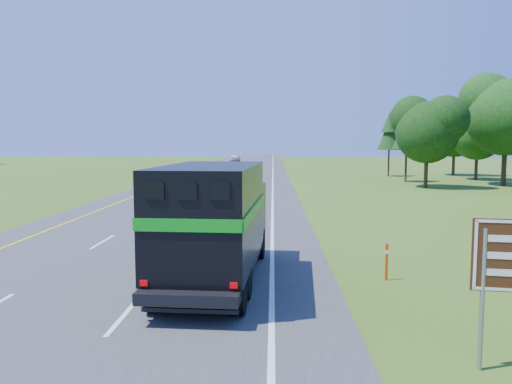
% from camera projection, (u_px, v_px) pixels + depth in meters
% --- Properties ---
extents(road, '(15.00, 260.00, 0.04)m').
position_uv_depth(road, '(219.00, 184.00, 51.33)').
color(road, '#38383A').
rests_on(road, ground).
extents(lane_markings, '(11.15, 260.00, 0.01)m').
position_uv_depth(lane_markings, '(219.00, 184.00, 51.33)').
color(lane_markings, yellow).
rests_on(lane_markings, road).
extents(horse_truck, '(3.01, 8.33, 3.63)m').
position_uv_depth(horse_truck, '(215.00, 220.00, 15.16)').
color(horse_truck, black).
rests_on(horse_truck, road).
extents(white_suv, '(3.02, 5.83, 1.57)m').
position_uv_depth(white_suv, '(193.00, 175.00, 54.09)').
color(white_suv, white).
rests_on(white_suv, road).
extents(far_car, '(2.12, 4.80, 1.61)m').
position_uv_depth(far_car, '(235.00, 157.00, 114.62)').
color(far_car, silver).
rests_on(far_car, road).
extents(delineator, '(0.10, 0.05, 1.17)m').
position_uv_depth(delineator, '(387.00, 261.00, 15.61)').
color(delineator, '#F73B0D').
rests_on(delineator, ground).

